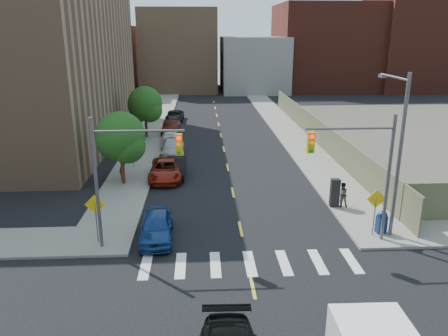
{
  "coord_description": "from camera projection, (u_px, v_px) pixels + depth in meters",
  "views": [
    {
      "loc": [
        -2.21,
        -14.99,
        10.92
      ],
      "look_at": [
        -0.66,
        13.46,
        2.0
      ],
      "focal_mm": 35.0,
      "sensor_mm": 36.0,
      "label": 1
    }
  ],
  "objects": [
    {
      "name": "parked_car_black",
      "position": [
        176.0,
        168.0,
        34.3
      ],
      "size": [
        1.58,
        4.32,
        1.41
      ],
      "primitive_type": "imported",
      "rotation": [
        0.0,
        0.0,
        -0.02
      ],
      "color": "black",
      "rests_on": "ground"
    },
    {
      "name": "streetlight_ne",
      "position": [
        397.0,
        144.0,
        23.11
      ],
      "size": [
        0.25,
        3.7,
        9.0
      ],
      "color": "#59595E",
      "rests_on": "ground"
    },
    {
      "name": "parked_car_red",
      "position": [
        166.0,
        170.0,
        33.68
      ],
      "size": [
        2.5,
        5.34,
        1.48
      ],
      "primitive_type": "imported",
      "rotation": [
        0.0,
        0.0,
        0.01
      ],
      "color": "maroon",
      "rests_on": "ground"
    },
    {
      "name": "ground",
      "position": [
        258.0,
        314.0,
        17.67
      ],
      "size": [
        160.0,
        160.0,
        0.0
      ],
      "primitive_type": "plane",
      "color": "black",
      "rests_on": "ground"
    },
    {
      "name": "parked_car_blue",
      "position": [
        156.0,
        226.0,
        23.87
      ],
      "size": [
        1.97,
        4.47,
        1.5
      ],
      "primitive_type": "imported",
      "rotation": [
        0.0,
        0.0,
        0.05
      ],
      "color": "navy",
      "rests_on": "ground"
    },
    {
      "name": "bg_bldg_center",
      "position": [
        253.0,
        64.0,
        83.29
      ],
      "size": [
        12.0,
        16.0,
        10.0
      ],
      "primitive_type": "cube",
      "color": "gray",
      "rests_on": "ground"
    },
    {
      "name": "sidewalk_nw",
      "position": [
        158.0,
        119.0,
        56.79
      ],
      "size": [
        3.5,
        73.0,
        0.15
      ],
      "primitive_type": "cube",
      "color": "gray",
      "rests_on": "ground"
    },
    {
      "name": "warn_sign_ne",
      "position": [
        376.0,
        204.0,
        23.64
      ],
      "size": [
        1.06,
        0.06,
        2.83
      ],
      "color": "#59595E",
      "rests_on": "ground"
    },
    {
      "name": "parked_car_silver",
      "position": [
        173.0,
        147.0,
        40.07
      ],
      "size": [
        2.26,
        5.23,
        1.5
      ],
      "primitive_type": "imported",
      "rotation": [
        0.0,
        0.0,
        0.03
      ],
      "color": "#A8ABAF",
      "rests_on": "ground"
    },
    {
      "name": "warn_sign_midwest",
      "position": [
        133.0,
        146.0,
        35.72
      ],
      "size": [
        1.06,
        0.06,
        2.83
      ],
      "color": "#59595E",
      "rests_on": "ground"
    },
    {
      "name": "pedestrian_east",
      "position": [
        342.0,
        194.0,
        27.92
      ],
      "size": [
        0.81,
        0.64,
        1.62
      ],
      "primitive_type": "imported",
      "rotation": [
        0.0,
        0.0,
        3.18
      ],
      "color": "gray",
      "rests_on": "sidewalk_ne"
    },
    {
      "name": "payphone",
      "position": [
        335.0,
        193.0,
        27.9
      ],
      "size": [
        0.56,
        0.46,
        1.85
      ],
      "primitive_type": "cube",
      "rotation": [
        0.0,
        0.0,
        -0.02
      ],
      "color": "black",
      "rests_on": "sidewalk_ne"
    },
    {
      "name": "fence_north",
      "position": [
        317.0,
        131.0,
        44.47
      ],
      "size": [
        0.12,
        44.0,
        2.5
      ],
      "primitive_type": "cube",
      "color": "#646849",
      "rests_on": "ground"
    },
    {
      "name": "sidewalk_ne",
      "position": [
        276.0,
        118.0,
        57.59
      ],
      "size": [
        3.5,
        73.0,
        0.15
      ],
      "primitive_type": "cube",
      "color": "gray",
      "rests_on": "ground"
    },
    {
      "name": "mailbox",
      "position": [
        381.0,
        222.0,
        24.29
      ],
      "size": [
        0.6,
        0.5,
        1.29
      ],
      "rotation": [
        0.0,
        0.0,
        0.21
      ],
      "color": "navy",
      "rests_on": "sidewalk_ne"
    },
    {
      "name": "signal_nw",
      "position": [
        126.0,
        166.0,
        21.72
      ],
      "size": [
        4.59,
        0.3,
        7.0
      ],
      "color": "#59595E",
      "rests_on": "ground"
    },
    {
      "name": "pedestrian_west",
      "position": [
        122.0,
        167.0,
        33.17
      ],
      "size": [
        0.56,
        0.76,
        1.91
      ],
      "primitive_type": "imported",
      "rotation": [
        0.0,
        0.0,
        1.42
      ],
      "color": "gray",
      "rests_on": "sidewalk_nw"
    },
    {
      "name": "bg_bldg_east",
      "position": [
        324.0,
        47.0,
        85.03
      ],
      "size": [
        18.0,
        18.0,
        16.0
      ],
      "primitive_type": "cube",
      "color": "#592319",
      "rests_on": "ground"
    },
    {
      "name": "warn_sign_nw",
      "position": [
        95.0,
        210.0,
        22.86
      ],
      "size": [
        1.06,
        0.06,
        2.83
      ],
      "color": "#59595E",
      "rests_on": "ground"
    },
    {
      "name": "parked_car_grey",
      "position": [
        175.0,
        116.0,
        55.79
      ],
      "size": [
        2.26,
        4.69,
        1.29
      ],
      "primitive_type": "imported",
      "rotation": [
        0.0,
        0.0,
        -0.03
      ],
      "color": "black",
      "rests_on": "ground"
    },
    {
      "name": "signal_ne",
      "position": [
        361.0,
        162.0,
        22.34
      ],
      "size": [
        4.59,
        0.3,
        7.0
      ],
      "color": "#59595E",
      "rests_on": "ground"
    },
    {
      "name": "bg_bldg_midwest",
      "position": [
        180.0,
        50.0,
        83.72
      ],
      "size": [
        14.0,
        16.0,
        15.0
      ],
      "primitive_type": "cube",
      "color": "#8C6B4C",
      "rests_on": "ground"
    },
    {
      "name": "bg_bldg_fareast",
      "position": [
        409.0,
        42.0,
        83.66
      ],
      "size": [
        14.0,
        16.0,
        18.0
      ],
      "primitive_type": "cube",
      "color": "#592319",
      "rests_on": "ground"
    },
    {
      "name": "bg_bldg_west",
      "position": [
        94.0,
        59.0,
        81.43
      ],
      "size": [
        14.0,
        18.0,
        12.0
      ],
      "primitive_type": "cube",
      "color": "#592319",
      "rests_on": "ground"
    },
    {
      "name": "tree_west_far",
      "position": [
        145.0,
        106.0,
        45.79
      ],
      "size": [
        3.66,
        3.64,
        5.52
      ],
      "color": "#332114",
      "rests_on": "ground"
    },
    {
      "name": "smokestack",
      "position": [
        433.0,
        15.0,
        82.37
      ],
      "size": [
        1.8,
        1.8,
        28.0
      ],
      "primitive_type": "cylinder",
      "color": "#8C6B4C",
      "rests_on": "ground"
    },
    {
      "name": "parked_car_maroon",
      "position": [
        171.0,
        128.0,
        48.29
      ],
      "size": [
        1.94,
        4.65,
        1.49
      ],
      "primitive_type": "imported",
      "rotation": [
        0.0,
        0.0,
        -0.08
      ],
      "color": "#3C120C",
      "rests_on": "ground"
    },
    {
      "name": "parked_car_white",
      "position": [
        170.0,
        138.0,
        43.48
      ],
      "size": [
        2.06,
        4.63,
        1.55
      ],
      "primitive_type": "imported",
      "rotation": [
        0.0,
        0.0,
        0.05
      ],
      "color": "silver",
      "rests_on": "ground"
    },
    {
      "name": "tree_west_near",
      "position": [
        121.0,
        139.0,
        31.5
      ],
      "size": [
        3.66,
        3.64,
        5.52
      ],
      "color": "#332114",
      "rests_on": "ground"
    }
  ]
}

